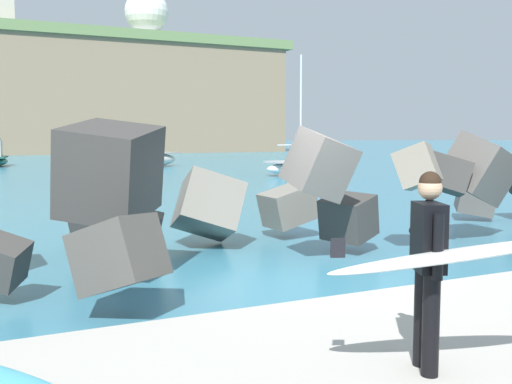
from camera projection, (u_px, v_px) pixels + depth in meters
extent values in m
plane|color=teal|center=(305.00, 279.00, 9.75)|extent=(400.00, 400.00, 0.00)
cube|color=#B2ADA3|center=(503.00, 352.00, 6.15)|extent=(48.00, 4.40, 0.24)
cube|color=slate|center=(288.00, 206.00, 13.59)|extent=(1.28, 0.97, 1.03)
cube|color=gray|center=(417.00, 167.00, 11.67)|extent=(1.16, 1.24, 1.02)
cube|color=#3D3A38|center=(446.00, 174.00, 12.80)|extent=(1.40, 1.25, 1.05)
cube|color=#605B56|center=(476.00, 196.00, 16.36)|extent=(1.26, 1.37, 1.13)
cube|color=#3D3A38|center=(348.00, 217.00, 11.85)|extent=(1.22, 1.23, 0.98)
cube|color=#3D3A38|center=(111.00, 171.00, 9.14)|extent=(1.84, 2.09, 1.64)
cube|color=#605B56|center=(480.00, 169.00, 13.14)|extent=(1.57, 1.54, 1.72)
cube|color=#605B56|center=(320.00, 165.00, 10.72)|extent=(1.14, 1.15, 1.40)
cube|color=#3D3A38|center=(1.00, 261.00, 8.25)|extent=(0.88, 0.94, 0.86)
cube|color=#3D3A38|center=(145.00, 229.00, 10.95)|extent=(0.89, 0.92, 0.76)
cube|color=#4C4944|center=(119.00, 255.00, 7.58)|extent=(1.31, 1.40, 1.11)
cube|color=#3D3A38|center=(103.00, 211.00, 11.56)|extent=(1.56, 1.62, 1.29)
cube|color=slate|center=(208.00, 205.00, 12.45)|extent=(1.62, 1.75, 1.71)
cylinder|color=black|center=(422.00, 317.00, 5.43)|extent=(0.15, 0.15, 0.90)
cylinder|color=black|center=(431.00, 325.00, 5.19)|extent=(0.15, 0.15, 0.90)
cube|color=black|center=(429.00, 237.00, 5.24)|extent=(0.36, 0.44, 0.60)
sphere|color=tan|center=(430.00, 188.00, 5.20)|extent=(0.21, 0.21, 0.21)
sphere|color=black|center=(430.00, 182.00, 5.20)|extent=(0.19, 0.19, 0.19)
cylinder|color=black|center=(421.00, 217.00, 5.61)|extent=(0.30, 0.52, 0.41)
cylinder|color=black|center=(438.00, 247.00, 5.00)|extent=(0.09, 0.09, 0.56)
ellipsoid|color=white|center=(453.00, 256.00, 4.94)|extent=(2.06, 1.18, 0.37)
cube|color=black|center=(338.00, 248.00, 4.90)|extent=(0.12, 0.07, 0.16)
ellipsoid|color=#4CB2CC|center=(16.00, 384.00, 4.95)|extent=(1.30, 1.92, 0.07)
ellipsoid|color=white|center=(306.00, 168.00, 34.71)|extent=(5.44, 2.20, 0.84)
cube|color=#ACACAC|center=(306.00, 161.00, 34.68)|extent=(5.00, 2.02, 0.10)
cylinder|color=silver|center=(301.00, 108.00, 34.18)|extent=(0.12, 0.12, 5.98)
cylinder|color=silver|center=(301.00, 145.00, 34.38)|extent=(3.17, 0.42, 0.08)
ellipsoid|color=beige|center=(149.00, 160.00, 42.97)|extent=(5.49, 4.23, 1.03)
cube|color=#9C9991|center=(149.00, 153.00, 42.93)|extent=(5.05, 3.89, 0.10)
cube|color=#33383D|center=(145.00, 145.00, 42.54)|extent=(1.91, 1.70, 1.10)
cube|color=#334C5B|center=(144.00, 137.00, 42.48)|extent=(1.72, 1.53, 0.12)
sphere|color=silver|center=(130.00, 172.00, 34.46)|extent=(0.44, 0.44, 0.44)
sphere|color=yellow|center=(348.00, 170.00, 35.89)|extent=(0.44, 0.44, 0.44)
cylinder|color=silver|center=(147.00, 45.00, 97.23)|extent=(5.74, 5.74, 3.47)
sphere|color=white|center=(147.00, 12.00, 96.73)|extent=(7.00, 7.00, 7.00)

